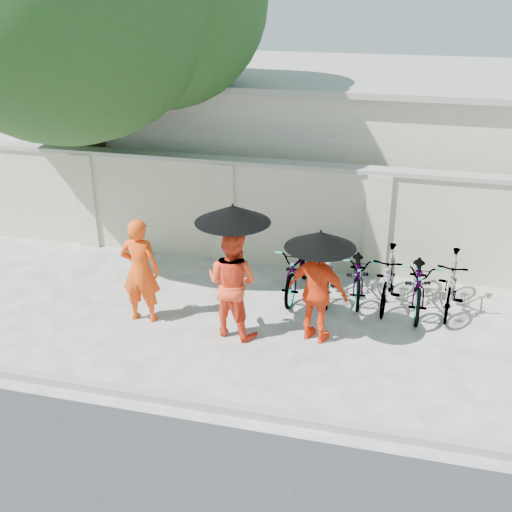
# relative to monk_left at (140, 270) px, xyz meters

# --- Properties ---
(ground) EXTENTS (80.00, 80.00, 0.00)m
(ground) POSITION_rel_monk_left_xyz_m (1.61, -0.36, -0.90)
(ground) COLOR silver
(kerb) EXTENTS (40.00, 0.16, 0.12)m
(kerb) POSITION_rel_monk_left_xyz_m (1.61, -2.06, -0.84)
(kerb) COLOR gray
(kerb) RESTS_ON ground
(compound_wall) EXTENTS (20.00, 0.30, 2.00)m
(compound_wall) POSITION_rel_monk_left_xyz_m (2.61, 2.84, 0.10)
(compound_wall) COLOR beige
(compound_wall) RESTS_ON ground
(building_behind) EXTENTS (14.00, 6.00, 3.20)m
(building_behind) POSITION_rel_monk_left_xyz_m (3.61, 6.64, 0.70)
(building_behind) COLOR beige
(building_behind) RESTS_ON ground
(monk_left) EXTENTS (0.68, 0.46, 1.80)m
(monk_left) POSITION_rel_monk_left_xyz_m (0.00, 0.00, 0.00)
(monk_left) COLOR #FF4A0F
(monk_left) RESTS_ON ground
(monk_center) EXTENTS (1.02, 0.88, 1.80)m
(monk_center) POSITION_rel_monk_left_xyz_m (1.58, -0.06, -0.00)
(monk_center) COLOR #FD4520
(monk_center) RESTS_ON ground
(parasol_center) EXTENTS (1.15, 1.15, 1.20)m
(parasol_center) POSITION_rel_monk_left_xyz_m (1.63, -0.14, 1.18)
(parasol_center) COLOR black
(parasol_center) RESTS_ON ground
(monk_right) EXTENTS (1.06, 0.68, 1.69)m
(monk_right) POSITION_rel_monk_left_xyz_m (2.93, 0.06, -0.06)
(monk_right) COLOR #FF4315
(monk_right) RESTS_ON ground
(parasol_right) EXTENTS (1.08, 1.08, 0.92)m
(parasol_right) POSITION_rel_monk_left_xyz_m (2.95, -0.02, 0.85)
(parasol_right) COLOR black
(parasol_right) RESTS_ON ground
(bike_0) EXTENTS (0.73, 1.91, 0.99)m
(bike_0) POSITION_rel_monk_left_xyz_m (2.35, 1.61, -0.40)
(bike_0) COLOR slate
(bike_0) RESTS_ON ground
(bike_1) EXTENTS (0.68, 1.72, 1.01)m
(bike_1) POSITION_rel_monk_left_xyz_m (2.88, 1.61, -0.40)
(bike_1) COLOR slate
(bike_1) RESTS_ON ground
(bike_2) EXTENTS (0.79, 1.78, 0.91)m
(bike_2) POSITION_rel_monk_left_xyz_m (3.41, 1.75, -0.45)
(bike_2) COLOR slate
(bike_2) RESTS_ON ground
(bike_3) EXTENTS (0.59, 1.74, 1.03)m
(bike_3) POSITION_rel_monk_left_xyz_m (3.94, 1.55, -0.39)
(bike_3) COLOR slate
(bike_3) RESTS_ON ground
(bike_4) EXTENTS (0.71, 1.94, 1.01)m
(bike_4) POSITION_rel_monk_left_xyz_m (4.46, 1.56, -0.39)
(bike_4) COLOR slate
(bike_4) RESTS_ON ground
(bike_5) EXTENTS (0.67, 1.76, 1.03)m
(bike_5) POSITION_rel_monk_left_xyz_m (4.99, 1.61, -0.39)
(bike_5) COLOR slate
(bike_5) RESTS_ON ground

